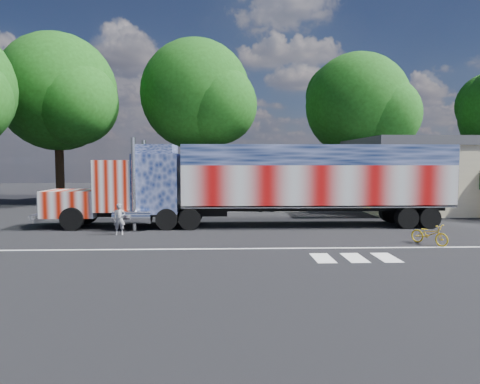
{
  "coord_description": "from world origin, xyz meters",
  "views": [
    {
      "loc": [
        -0.82,
        -20.32,
        3.61
      ],
      "look_at": [
        0.0,
        3.0,
        1.9
      ],
      "focal_mm": 32.0,
      "sensor_mm": 36.0,
      "label": 1
    }
  ],
  "objects_px": {
    "tree_ne_a": "(359,105)",
    "tree_nw_a": "(59,93)",
    "semi_truck": "(265,182)",
    "woman": "(119,219)",
    "tree_n_mid": "(198,95)",
    "coach_bus": "(222,187)",
    "bicycle": "(429,234)"
  },
  "relations": [
    {
      "from": "coach_bus",
      "to": "tree_nw_a",
      "type": "distance_m",
      "value": 16.16
    },
    {
      "from": "semi_truck",
      "to": "bicycle",
      "type": "distance_m",
      "value": 8.83
    },
    {
      "from": "woman",
      "to": "bicycle",
      "type": "bearing_deg",
      "value": -19.49
    },
    {
      "from": "coach_bus",
      "to": "woman",
      "type": "distance_m",
      "value": 11.44
    },
    {
      "from": "bicycle",
      "to": "tree_ne_a",
      "type": "relative_size",
      "value": 0.13
    },
    {
      "from": "tree_n_mid",
      "to": "semi_truck",
      "type": "bearing_deg",
      "value": -72.43
    },
    {
      "from": "semi_truck",
      "to": "woman",
      "type": "bearing_deg",
      "value": -160.74
    },
    {
      "from": "tree_ne_a",
      "to": "tree_nw_a",
      "type": "distance_m",
      "value": 25.51
    },
    {
      "from": "bicycle",
      "to": "tree_n_mid",
      "type": "relative_size",
      "value": 0.12
    },
    {
      "from": "woman",
      "to": "tree_n_mid",
      "type": "bearing_deg",
      "value": 73.23
    },
    {
      "from": "tree_nw_a",
      "to": "semi_truck",
      "type": "bearing_deg",
      "value": -38.68
    },
    {
      "from": "bicycle",
      "to": "tree_nw_a",
      "type": "distance_m",
      "value": 30.23
    },
    {
      "from": "semi_truck",
      "to": "tree_n_mid",
      "type": "bearing_deg",
      "value": 107.57
    },
    {
      "from": "semi_truck",
      "to": "woman",
      "type": "xyz_separation_m",
      "value": [
        -7.39,
        -2.58,
        -1.7
      ]
    },
    {
      "from": "bicycle",
      "to": "tree_nw_a",
      "type": "bearing_deg",
      "value": 108.18
    },
    {
      "from": "semi_truck",
      "to": "woman",
      "type": "height_order",
      "value": "semi_truck"
    },
    {
      "from": "tree_n_mid",
      "to": "tree_nw_a",
      "type": "bearing_deg",
      "value": -170.61
    },
    {
      "from": "semi_truck",
      "to": "bicycle",
      "type": "xyz_separation_m",
      "value": [
        6.58,
        -5.53,
        -2.01
      ]
    },
    {
      "from": "bicycle",
      "to": "tree_ne_a",
      "type": "xyz_separation_m",
      "value": [
        3.0,
        19.63,
        8.01
      ]
    },
    {
      "from": "semi_truck",
      "to": "bicycle",
      "type": "bearing_deg",
      "value": -40.05
    },
    {
      "from": "coach_bus",
      "to": "bicycle",
      "type": "bearing_deg",
      "value": -55.61
    },
    {
      "from": "coach_bus",
      "to": "woman",
      "type": "xyz_separation_m",
      "value": [
        -4.91,
        -10.29,
        -0.9
      ]
    },
    {
      "from": "woman",
      "to": "tree_ne_a",
      "type": "distance_m",
      "value": 25.02
    },
    {
      "from": "coach_bus",
      "to": "woman",
      "type": "relative_size",
      "value": 7.21
    },
    {
      "from": "woman",
      "to": "tree_n_mid",
      "type": "height_order",
      "value": "tree_n_mid"
    },
    {
      "from": "tree_n_mid",
      "to": "tree_ne_a",
      "type": "bearing_deg",
      "value": -1.91
    },
    {
      "from": "tree_ne_a",
      "to": "tree_n_mid",
      "type": "relative_size",
      "value": 0.92
    },
    {
      "from": "woman",
      "to": "tree_nw_a",
      "type": "height_order",
      "value": "tree_nw_a"
    },
    {
      "from": "tree_nw_a",
      "to": "coach_bus",
      "type": "bearing_deg",
      "value": -20.48
    },
    {
      "from": "semi_truck",
      "to": "tree_nw_a",
      "type": "bearing_deg",
      "value": 141.32
    },
    {
      "from": "bicycle",
      "to": "tree_n_mid",
      "type": "bearing_deg",
      "value": 86.38
    },
    {
      "from": "tree_ne_a",
      "to": "tree_nw_a",
      "type": "bearing_deg",
      "value": -176.88
    }
  ]
}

